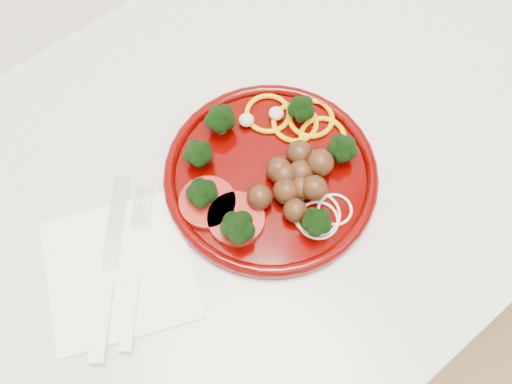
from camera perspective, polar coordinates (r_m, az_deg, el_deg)
counter at (r=1.12m, az=5.88°, el=-3.71°), size 2.40×0.60×0.90m
plate at (r=0.64m, az=1.55°, el=1.88°), size 0.25×0.25×0.05m
napkin at (r=0.63m, az=-13.45°, el=-7.51°), size 0.20×0.20×0.00m
knife at (r=0.62m, az=-14.70°, el=-9.33°), size 0.15×0.17×0.01m
fork at (r=0.61m, az=-12.26°, el=-9.77°), size 0.13×0.15×0.01m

